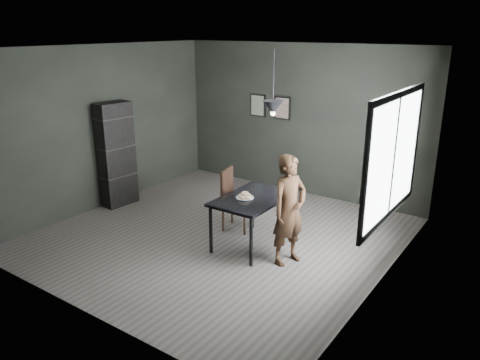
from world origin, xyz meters
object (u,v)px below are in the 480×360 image
Objects in this scene: white_plate at (245,198)px; woman at (289,210)px; pendant_lamp at (273,107)px; cafe_table at (252,202)px; wood_chair at (233,195)px; shelf_unit at (116,154)px.

woman is at bearing -3.62° from white_plate.
cafe_table is at bearing -158.20° from pendant_lamp.
woman is at bearing -34.23° from wood_chair.
shelf_unit is 3.37m from pendant_lamp.
woman is 1.75× the size of pendant_lamp.
white_plate is at bearing -122.21° from cafe_table.
shelf_unit is (-2.86, 0.15, 0.17)m from white_plate.
wood_chair reaches higher than cafe_table.
pendant_lamp is at bearing 6.75° from shelf_unit.
woman is at bearing 2.74° from shelf_unit.
shelf_unit reaches higher than wood_chair.
cafe_table is 1.23× the size of wood_chair.
woman is at bearing -29.79° from pendant_lamp.
wood_chair is at bearing 13.15° from shelf_unit.
pendant_lamp reaches higher than wood_chair.
white_plate is 2.87m from shelf_unit.
wood_chair is at bearing 86.30° from woman.
shelf_unit is (-2.92, 0.05, 0.25)m from cafe_table.
cafe_table is 1.41m from pendant_lamp.
woman reaches higher than white_plate.
cafe_table is 0.65× the size of shelf_unit.
white_plate is 0.74m from woman.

